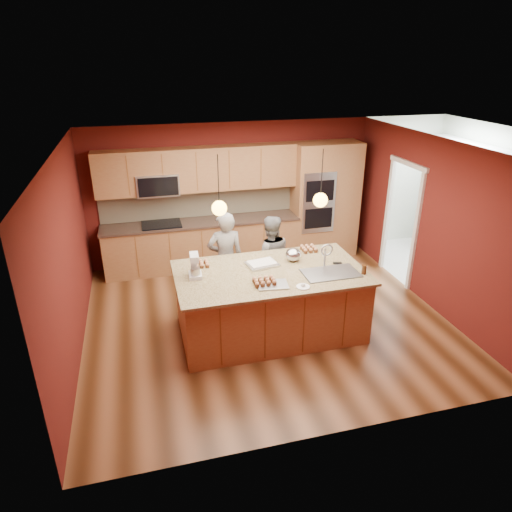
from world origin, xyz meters
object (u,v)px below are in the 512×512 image
object	(u,v)px
island	(271,301)
person_left	(226,259)
person_right	(270,258)
stand_mixer	(195,267)
mixing_bowl	(293,255)

from	to	relation	value
island	person_left	world-z (taller)	person_left
person_right	person_left	bearing A→B (deg)	7.48
person_left	stand_mixer	world-z (taller)	person_left
island	person_right	size ratio (longest dim) A/B	1.84
island	person_left	xyz separation A→B (m)	(-0.47, 1.01, 0.29)
stand_mixer	island	bearing A→B (deg)	-2.08
stand_mixer	mixing_bowl	distance (m)	1.51
island	person_right	distance (m)	1.07
mixing_bowl	person_right	bearing A→B (deg)	101.33
island	person_left	size ratio (longest dim) A/B	1.69
stand_mixer	mixing_bowl	xyz separation A→B (m)	(1.50, 0.16, -0.05)
person_left	stand_mixer	distance (m)	1.13
person_right	stand_mixer	bearing A→B (deg)	40.94
island	mixing_bowl	distance (m)	0.77
island	stand_mixer	bearing A→B (deg)	173.76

